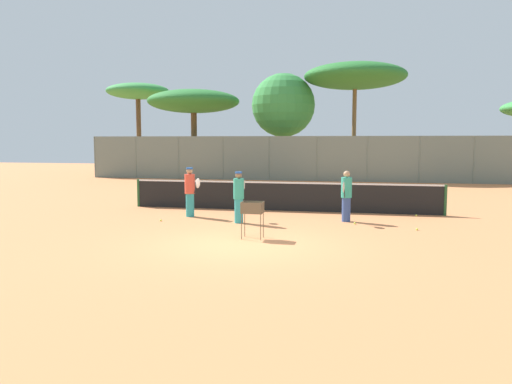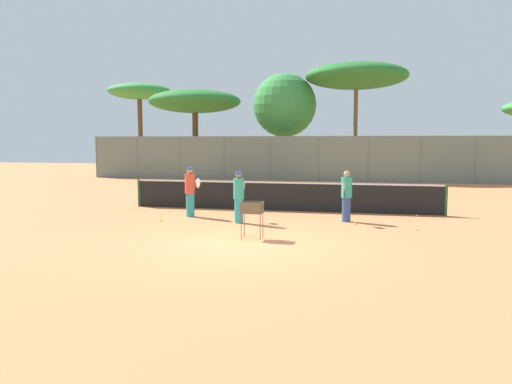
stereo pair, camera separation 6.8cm
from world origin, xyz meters
The scene contains 16 objects.
ground_plane centered at (0.00, 0.00, 0.00)m, with size 80.00×80.00×0.00m, color #D37F4C.
tennis_net centered at (0.00, 6.19, 0.56)m, with size 11.50×0.10×1.07m.
back_fence centered at (0.00, 20.15, 1.44)m, with size 31.33×0.08×2.88m.
tree_0 centered at (-2.82, 24.05, 5.09)m, with size 4.54×4.54×7.39m.
tree_1 centered at (2.21, 23.88, 7.00)m, with size 7.05×7.05×7.90m.
tree_2 centered at (-9.07, 22.51, 5.35)m, with size 6.56×6.56×6.20m.
tree_4 centered at (-14.69, 25.35, 6.39)m, with size 4.94×4.94×7.10m.
player_white_outfit centered at (2.40, 4.17, 0.84)m, with size 0.34×0.89×1.62m.
player_red_cap centered at (-2.82, 4.12, 0.87)m, with size 0.74×0.65×1.67m.
player_yellow_shirt centered at (-0.88, 3.21, 0.84)m, with size 0.33×0.88×1.61m.
ball_cart centered at (0.07, 0.84, 0.74)m, with size 0.56×0.41×0.97m.
tennis_ball_0 centered at (4.71, 5.79, 0.03)m, with size 0.07×0.07×0.07m, color #D1E54C.
tennis_ball_1 centered at (2.69, 3.70, 0.03)m, with size 0.07×0.07×0.07m, color #D1E54C.
tennis_ball_2 centered at (-3.41, 2.98, 0.03)m, with size 0.07×0.07×0.07m, color #D1E54C.
tennis_ball_3 centered at (-3.14, 4.60, 0.03)m, with size 0.07×0.07×0.07m, color #D1E54C.
tennis_ball_4 centered at (4.46, 3.01, 0.03)m, with size 0.07×0.07×0.07m, color #D1E54C.
Camera 2 is at (2.98, -11.81, 2.57)m, focal length 35.00 mm.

